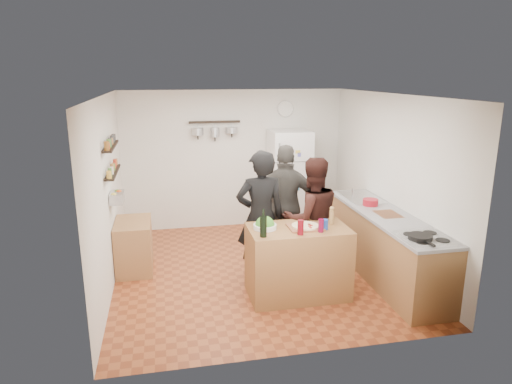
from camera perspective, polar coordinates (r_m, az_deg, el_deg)
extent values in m
plane|color=brown|center=(6.74, 0.17, -9.72)|extent=(4.20, 4.20, 0.00)
plane|color=white|center=(6.14, 0.19, 12.04)|extent=(4.20, 4.20, 0.00)
plane|color=silver|center=(8.35, -2.77, 4.07)|extent=(4.00, 0.00, 4.00)
plane|color=silver|center=(6.24, -18.09, -0.28)|extent=(0.00, 4.20, 4.20)
plane|color=silver|center=(7.00, 16.42, 1.42)|extent=(0.00, 4.20, 4.20)
cube|color=olive|center=(5.89, 5.24, -8.67)|extent=(1.25, 0.72, 0.91)
cube|color=brown|center=(5.73, 6.17, -4.39)|extent=(0.42, 0.34, 0.02)
cylinder|color=beige|center=(5.72, 6.18, -4.21)|extent=(0.34, 0.34, 0.02)
cylinder|color=silver|center=(5.66, 1.12, -4.34)|extent=(0.29, 0.29, 0.06)
cylinder|color=black|center=(5.36, 0.92, -4.35)|extent=(0.08, 0.08, 0.25)
cylinder|color=#600811|center=(5.47, 5.59, -4.43)|extent=(0.07, 0.07, 0.18)
cylinder|color=#5E0824|center=(5.59, 8.12, -4.18)|extent=(0.07, 0.07, 0.16)
cylinder|color=olive|center=(5.88, 9.43, -3.12)|extent=(0.06, 0.06, 0.19)
cylinder|color=navy|center=(5.69, 8.61, -4.04)|extent=(0.08, 0.08, 0.13)
imported|color=black|center=(6.12, 0.58, -3.15)|extent=(0.67, 0.44, 1.82)
imported|color=black|center=(6.26, 6.95, -3.38)|extent=(0.86, 0.68, 1.71)
imported|color=#322F2C|center=(6.68, 3.79, -1.73)|extent=(1.14, 0.75, 1.80)
cube|color=#9E7042|center=(6.63, 15.82, -6.51)|extent=(0.63, 2.63, 0.90)
cube|color=white|center=(5.71, 20.48, -5.46)|extent=(0.60, 0.62, 0.02)
cylinder|color=black|center=(5.61, 19.84, -5.33)|extent=(0.27, 0.27, 0.05)
cube|color=silver|center=(7.21, 13.02, -0.72)|extent=(0.50, 0.80, 0.03)
cube|color=#955836|center=(6.47, 16.15, -2.74)|extent=(0.30, 0.40, 0.02)
cylinder|color=#A41221|center=(6.81, 14.11, -1.25)|extent=(0.22, 0.22, 0.09)
cube|color=white|center=(8.28, 4.15, 1.49)|extent=(0.70, 0.68, 1.80)
cylinder|color=silver|center=(8.41, 3.69, 10.33)|extent=(0.30, 0.03, 0.30)
cube|color=black|center=(6.37, -17.46, 2.38)|extent=(0.12, 1.00, 0.02)
cube|color=black|center=(6.31, -17.70, 5.49)|extent=(0.12, 1.00, 0.02)
cube|color=silver|center=(6.45, -16.96, -0.64)|extent=(0.18, 0.35, 0.14)
cube|color=#A17443|center=(6.86, -15.00, -6.50)|extent=(0.50, 0.80, 0.73)
cube|color=black|center=(8.10, -5.20, 8.71)|extent=(0.90, 0.04, 0.04)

